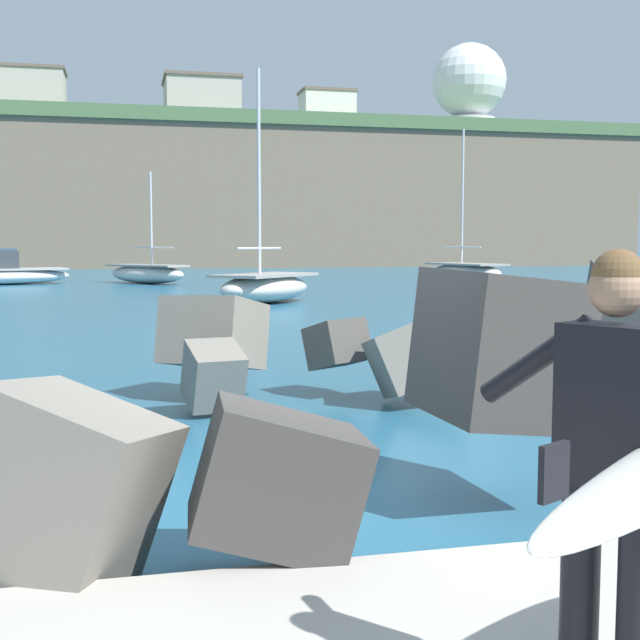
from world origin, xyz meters
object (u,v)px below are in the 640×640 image
boat_near_right (147,273)px  radar_dome (469,89)px  station_building_west (327,115)px  station_building_east (202,103)px  boat_mid_left (6,273)px  boat_mid_centre (466,271)px  boat_near_centre (265,286)px  station_building_central (32,99)px  mooring_buoy_outer (484,308)px

boat_near_right → radar_dome: 66.43m
station_building_west → station_building_east: bearing=-154.7°
boat_mid_left → boat_mid_centre: (24.46, -2.09, -0.02)m
boat_near_right → boat_near_centre: bearing=-77.1°
station_building_east → station_building_west: bearing=25.3°
station_building_west → station_building_east: (-14.60, -6.89, -0.32)m
boat_near_centre → station_building_east: bearing=86.8°
boat_near_right → boat_mid_centre: bearing=-5.0°
station_building_central → station_building_east: station_building_central is taller
station_building_east → radar_dome: bearing=15.8°
boat_near_right → radar_dome: size_ratio=0.48×
boat_near_right → station_building_west: bearing=65.7°
mooring_buoy_outer → station_building_east: 65.03m
boat_near_centre → station_building_east: 58.51m
boat_mid_left → boat_mid_centre: size_ratio=0.79×
station_building_central → radar_dome: bearing=3.4°
station_building_west → station_building_central: station_building_central is taller
boat_near_centre → station_building_west: station_building_west is taller
boat_mid_left → radar_dome: (46.45, 49.08, 19.95)m
boat_near_centre → station_building_east: size_ratio=1.07×
mooring_buoy_outer → radar_dome: (30.46, 72.21, 20.33)m
boat_mid_centre → station_building_west: station_building_west is taller
boat_near_centre → boat_mid_centre: size_ratio=0.95×
radar_dome → station_building_east: bearing=-164.2°
boat_near_right → boat_mid_left: 7.12m
station_building_central → station_building_east: (16.78, -6.31, -0.73)m
boat_near_centre → station_building_central: size_ratio=1.15×
boat_near_centre → boat_mid_centre: (13.73, 14.34, -0.01)m
boat_near_right → station_building_central: size_ratio=0.84×
radar_dome → station_building_east: 34.17m
boat_near_right → radar_dome: radar_dome is taller
boat_mid_left → station_building_west: bearing=58.7°
boat_mid_left → radar_dome: 70.46m
boat_mid_left → station_building_central: size_ratio=0.95×
boat_near_centre → station_building_west: 67.54m
radar_dome → station_building_west: (-18.01, -2.32, -4.01)m
boat_mid_centre → station_building_west: size_ratio=1.40×
station_building_east → mooring_buoy_outer: bearing=-88.0°
radar_dome → boat_near_right: bearing=-128.4°
boat_near_centre → station_building_west: (17.71, 63.19, 15.96)m
boat_mid_centre → mooring_buoy_outer: 22.68m
mooring_buoy_outer → station_building_east: (-2.15, 63.00, 16.00)m
boat_mid_left → boat_near_centre: bearing=-56.9°
mooring_buoy_outer → boat_mid_left: bearing=124.7°
boat_near_right → boat_mid_left: bearing=175.5°
station_building_east → boat_mid_centre: bearing=-75.8°
station_building_east → boat_near_centre: bearing=-93.2°
boat_near_centre → radar_dome: 77.24m
station_building_west → station_building_central: 31.40m
boat_mid_centre → boat_mid_left: bearing=175.1°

